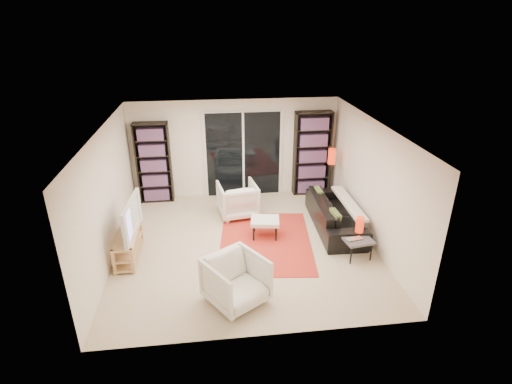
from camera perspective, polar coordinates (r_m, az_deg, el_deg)
The scene contains 20 objects.
floor at distance 8.05m, azimuth -1.52°, elevation -7.47°, with size 5.00×5.00×0.00m, color beige.
wall_back at distance 9.83m, azimuth -3.03°, elevation 6.21°, with size 5.00×0.02×2.40m, color white.
wall_front at distance 5.32m, azimuth 1.02°, elevation -10.47°, with size 5.00×0.02×2.40m, color white.
wall_left at distance 7.70m, azimuth -20.47°, elevation -0.57°, with size 0.02×5.00×2.40m, color white.
wall_right at distance 8.10m, azimuth 16.28°, elevation 1.22°, with size 0.02×5.00×2.40m, color white.
ceiling at distance 7.10m, azimuth -1.73°, elevation 9.27°, with size 5.00×5.00×0.02m, color white.
sliding_door at distance 9.85m, azimuth -1.83°, elevation 5.36°, with size 1.92×0.08×2.16m.
bookshelf_left at distance 9.81m, azimuth -14.38°, elevation 4.05°, with size 0.80×0.30×1.95m.
bookshelf_right at distance 10.02m, azimuth 8.01°, elevation 5.45°, with size 0.90×0.30×2.10m.
tv_stand at distance 7.90m, azimuth -17.76°, elevation -7.21°, with size 0.38×1.17×0.50m.
tv at distance 7.62m, azimuth -18.15°, elevation -3.51°, with size 1.17×0.15×0.67m, color black.
rug at distance 8.14m, azimuth 1.35°, elevation -7.05°, with size 1.81×2.44×0.01m, color red.
sofa at distance 8.68m, azimuth 11.27°, elevation -3.06°, with size 2.18×0.85×0.64m, color black.
armchair_back at distance 9.02m, azimuth -2.64°, elevation -1.05°, with size 0.83×0.85×0.77m, color silver.
armchair_front at distance 6.41m, azimuth -2.86°, elevation -12.54°, with size 0.84×0.86×0.78m, color silver.
ottoman at distance 8.15m, azimuth 1.30°, elevation -4.24°, with size 0.63×0.55×0.40m.
side_table at distance 7.73m, azimuth 14.18°, elevation -6.64°, with size 0.59×0.59×0.40m.
laptop at distance 7.61m, azimuth 14.02°, elevation -6.68°, with size 0.31×0.20×0.02m, color silver.
table_lamp at distance 7.78m, azimuth 14.59°, elevation -4.69°, with size 0.15×0.15×0.34m, color red.
floor_lamp at distance 9.59m, azimuth 10.73°, elevation 4.23°, with size 0.20×0.20×1.35m.
Camera 1 is at (-0.63, -6.83, 4.22)m, focal length 28.00 mm.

